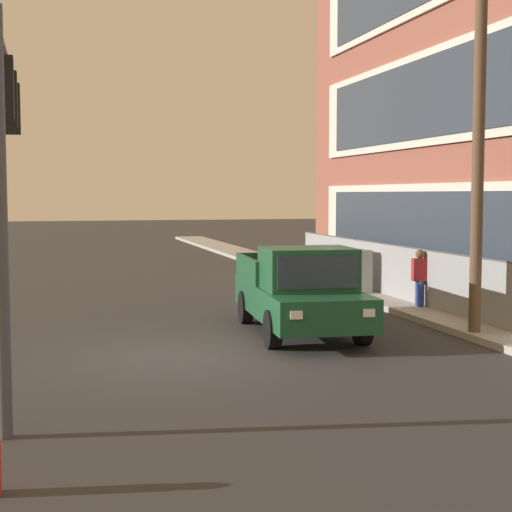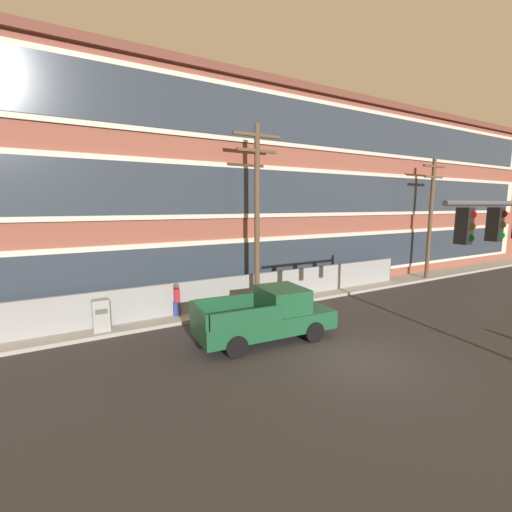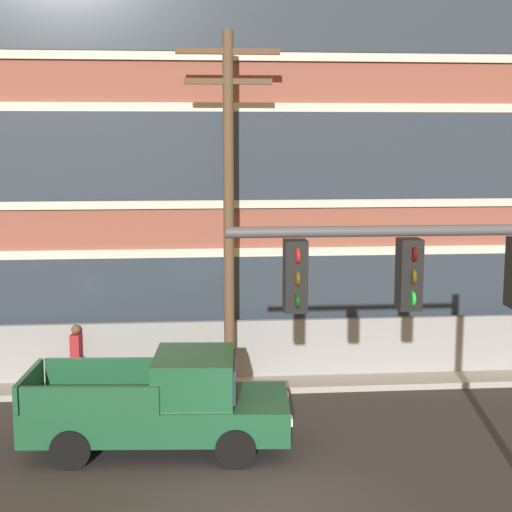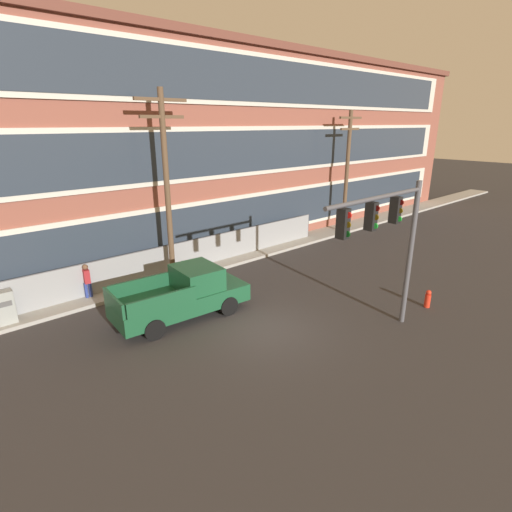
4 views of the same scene
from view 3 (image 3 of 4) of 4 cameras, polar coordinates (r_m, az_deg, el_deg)
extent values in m
cube|color=#9E9B93|center=(20.82, -1.56, -9.05)|extent=(80.00, 1.89, 0.16)
cube|color=brown|center=(26.54, 13.28, 6.94)|extent=(45.01, 8.92, 11.45)
cube|color=beige|center=(22.70, 16.52, -2.66)|extent=(41.41, 0.10, 2.75)
cube|color=#2D3844|center=(22.64, 16.58, -2.69)|extent=(39.61, 0.06, 2.29)
cube|color=beige|center=(22.29, 16.94, 7.01)|extent=(41.41, 0.10, 2.75)
cube|color=#2D3844|center=(22.24, 17.00, 7.01)|extent=(39.61, 0.06, 2.29)
cube|color=beige|center=(22.54, 17.39, 16.75)|extent=(41.41, 0.10, 2.75)
cube|color=#2D3844|center=(22.48, 17.45, 16.77)|extent=(39.61, 0.06, 2.29)
cube|color=gray|center=(20.65, -6.36, -7.06)|extent=(24.76, 0.04, 1.67)
cylinder|color=#4C4C51|center=(20.45, -6.40, -4.80)|extent=(24.76, 0.05, 0.05)
cylinder|color=#4C4C51|center=(10.06, 12.74, 1.82)|extent=(5.21, 0.14, 0.14)
cube|color=black|center=(10.06, 11.07, -1.30)|extent=(0.28, 0.32, 0.90)
cylinder|color=#4B0807|center=(9.84, 11.40, 0.13)|extent=(0.04, 0.18, 0.18)
cylinder|color=#503E08|center=(9.89, 11.36, -1.47)|extent=(0.04, 0.18, 0.18)
cylinder|color=green|center=(9.94, 11.31, -3.06)|extent=(0.04, 0.18, 0.18)
cube|color=black|center=(9.76, 2.88, -1.45)|extent=(0.28, 0.32, 0.90)
cylinder|color=red|center=(9.54, 3.04, 0.02)|extent=(0.04, 0.18, 0.18)
cylinder|color=#503E08|center=(9.58, 3.02, -1.63)|extent=(0.04, 0.18, 0.18)
cylinder|color=#0A4011|center=(9.64, 3.01, -3.27)|extent=(0.04, 0.18, 0.18)
cube|color=#194C2D|center=(16.61, -7.11, -11.33)|extent=(5.49, 2.47, 0.70)
cube|color=#194C2D|center=(16.29, -4.51, -8.70)|extent=(1.74, 2.03, 0.91)
cube|color=#283342|center=(16.26, -1.58, -8.71)|extent=(0.19, 1.71, 0.68)
cube|color=#194C2D|center=(17.50, -10.75, -8.20)|extent=(2.68, 0.32, 0.56)
cube|color=#194C2D|center=(15.67, -12.00, -10.25)|extent=(2.68, 0.32, 0.56)
cube|color=#194C2D|center=(16.90, -16.18, -9.00)|extent=(0.25, 2.00, 0.56)
cylinder|color=black|center=(17.54, -1.41, -11.38)|extent=(0.82, 0.32, 0.80)
cylinder|color=black|center=(15.75, -1.48, -13.77)|extent=(0.82, 0.32, 0.80)
cylinder|color=black|center=(17.86, -11.97, -11.20)|extent=(0.82, 0.32, 0.80)
cylinder|color=black|center=(16.11, -13.31, -13.48)|extent=(0.82, 0.32, 0.80)
cube|color=white|center=(17.19, 2.27, -10.20)|extent=(0.08, 0.24, 0.16)
cube|color=white|center=(15.82, 2.56, -11.90)|extent=(0.08, 0.24, 0.16)
cylinder|color=brown|center=(19.22, -2.00, 2.83)|extent=(0.26, 0.26, 8.92)
cube|color=brown|center=(19.23, -2.06, 14.66)|extent=(2.49, 0.14, 0.14)
cube|color=brown|center=(19.17, -2.05, 12.58)|extent=(2.12, 0.14, 0.14)
cylinder|color=navy|center=(20.81, -13.11, -8.29)|extent=(0.14, 0.14, 0.85)
cylinder|color=navy|center=(20.79, -12.61, -8.30)|extent=(0.14, 0.14, 0.85)
cube|color=maroon|center=(20.60, -12.93, -6.36)|extent=(0.30, 0.43, 0.60)
sphere|color=brown|center=(20.50, -12.97, -5.23)|extent=(0.24, 0.24, 0.24)
camera|label=1|loc=(19.33, 52.13, -4.36)|focal=55.00mm
camera|label=2|loc=(8.81, -60.95, -3.70)|focal=24.00mm
camera|label=4|loc=(8.61, -77.44, 9.26)|focal=28.00mm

